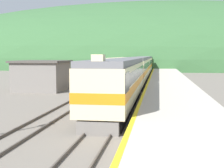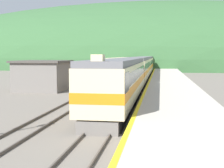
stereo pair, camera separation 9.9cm
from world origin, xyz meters
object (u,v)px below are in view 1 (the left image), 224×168
carriage_third (144,65)px  siding_train (118,68)px  carriage_fourth (147,63)px  carriage_fifth (149,61)px  carriage_second (137,70)px  express_train_lead_car (119,81)px

carriage_third → siding_train: bearing=-114.0°
carriage_fourth → carriage_fifth: 20.42m
carriage_second → carriage_fourth: (0.00, 40.84, 0.00)m
carriage_third → siding_train: 10.28m
carriage_second → siding_train: size_ratio=0.58×
carriage_third → carriage_fifth: (0.00, 40.84, 0.00)m
carriage_fifth → siding_train: (-4.19, -50.23, -0.21)m
carriage_fourth → carriage_third: bearing=-90.0°
siding_train → carriage_third: bearing=66.0°
express_train_lead_car → carriage_second: (0.00, 20.66, -0.01)m
express_train_lead_car → carriage_fifth: size_ratio=1.00×
carriage_fourth → siding_train: size_ratio=0.58×
express_train_lead_car → siding_train: bearing=97.5°
carriage_third → carriage_fifth: size_ratio=1.00×
carriage_fifth → carriage_second: bearing=-90.0°
express_train_lead_car → siding_train: size_ratio=0.58×
carriage_fifth → siding_train: 50.40m
carriage_third → carriage_fifth: 40.84m
carriage_second → carriage_fourth: bearing=90.0°
express_train_lead_car → carriage_third: size_ratio=1.00×
carriage_third → carriage_fourth: (0.00, 20.42, 0.00)m
carriage_second → carriage_fifth: size_ratio=1.00×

